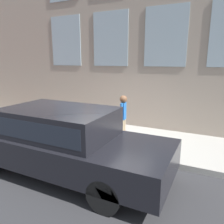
% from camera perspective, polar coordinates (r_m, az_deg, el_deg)
% --- Properties ---
extents(ground_plane, '(80.00, 80.00, 0.00)m').
position_cam_1_polar(ground_plane, '(6.50, -2.31, -10.88)').
color(ground_plane, '#2D2D30').
extents(sidewalk, '(2.59, 60.00, 0.15)m').
position_cam_1_polar(sidewalk, '(7.55, 2.40, -6.72)').
color(sidewalk, '#9E9B93').
rests_on(sidewalk, ground_plane).
extents(fire_hydrant, '(0.37, 0.47, 0.82)m').
position_cam_1_polar(fire_hydrant, '(6.82, -2.98, -4.53)').
color(fire_hydrant, red).
rests_on(fire_hydrant, sidewalk).
extents(person, '(0.35, 0.23, 1.46)m').
position_cam_1_polar(person, '(6.85, 2.96, -0.47)').
color(person, '#998466').
rests_on(person, sidewalk).
extents(parked_car_charcoal_near, '(1.87, 5.28, 1.59)m').
position_cam_1_polar(parked_car_charcoal_near, '(5.34, -13.48, -6.61)').
color(parked_car_charcoal_near, black).
rests_on(parked_car_charcoal_near, ground_plane).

